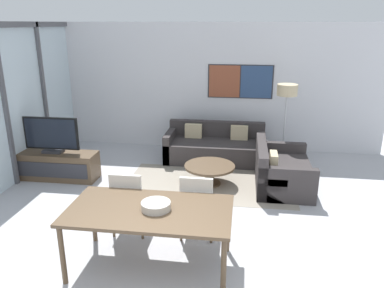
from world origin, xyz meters
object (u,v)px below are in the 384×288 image
(television, at_px, (51,135))
(sofa_main, at_px, (215,147))
(floor_lamp, at_px, (287,95))
(sofa_side, at_px, (279,172))
(dining_chair_left, at_px, (129,199))
(dining_chair_centre, at_px, (197,203))
(coffee_table, at_px, (210,170))
(dining_table, at_px, (150,214))
(fruit_bowl, at_px, (156,205))
(tv_console, at_px, (55,165))

(television, bearing_deg, sofa_main, 26.50)
(floor_lamp, bearing_deg, television, -162.53)
(television, xyz_separation_m, sofa_side, (4.10, 0.23, -0.57))
(dining_chair_left, height_order, dining_chair_centre, same)
(coffee_table, relative_size, dining_table, 0.48)
(sofa_main, height_order, dining_chair_left, dining_chair_left)
(floor_lamp, bearing_deg, sofa_side, -98.34)
(dining_table, relative_size, floor_lamp, 1.14)
(sofa_main, height_order, dining_table, dining_table)
(sofa_main, bearing_deg, fruit_bowl, -95.75)
(sofa_side, relative_size, coffee_table, 1.64)
(television, xyz_separation_m, dining_chair_left, (1.96, -1.68, -0.32))
(sofa_main, relative_size, sofa_side, 1.39)
(coffee_table, xyz_separation_m, floor_lamp, (1.38, 1.22, 1.16))
(television, relative_size, fruit_bowl, 3.05)
(television, xyz_separation_m, dining_table, (2.42, -2.36, -0.14))
(television, distance_m, coffee_table, 2.94)
(dining_table, relative_size, dining_chair_left, 2.04)
(tv_console, height_order, fruit_bowl, fruit_bowl)
(dining_chair_left, bearing_deg, dining_table, -55.84)
(coffee_table, bearing_deg, fruit_bowl, -98.76)
(dining_chair_centre, distance_m, fruit_bowl, 0.86)
(television, height_order, dining_table, television)
(sofa_main, xyz_separation_m, dining_chair_centre, (0.00, -3.09, 0.25))
(television, relative_size, sofa_main, 0.50)
(dining_table, bearing_deg, fruit_bowl, -2.38)
(tv_console, xyz_separation_m, dining_chair_left, (1.96, -1.68, 0.26))
(tv_console, distance_m, dining_chair_left, 2.59)
(tv_console, relative_size, floor_lamp, 0.97)
(tv_console, xyz_separation_m, sofa_side, (4.10, 0.23, 0.01))
(tv_console, xyz_separation_m, dining_chair_centre, (2.88, -1.65, 0.26))
(floor_lamp, bearing_deg, coffee_table, -138.55)
(dining_chair_left, distance_m, fruit_bowl, 0.92)
(sofa_side, xyz_separation_m, dining_chair_centre, (-1.22, -1.88, 0.25))
(television, height_order, dining_chair_centre, television)
(tv_console, xyz_separation_m, dining_table, (2.42, -2.36, 0.44))
(dining_chair_left, bearing_deg, floor_lamp, 52.65)
(sofa_side, bearing_deg, television, 93.16)
(sofa_main, bearing_deg, television, -153.50)
(dining_table, bearing_deg, sofa_main, 83.08)
(sofa_main, height_order, coffee_table, sofa_main)
(tv_console, distance_m, sofa_side, 4.10)
(television, bearing_deg, sofa_side, 3.16)
(coffee_table, xyz_separation_m, fruit_bowl, (-0.38, -2.48, 0.54))
(television, height_order, coffee_table, television)
(dining_chair_left, bearing_deg, coffee_table, 62.86)
(dining_chair_centre, bearing_deg, sofa_main, 90.03)
(dining_chair_centre, bearing_deg, tv_console, 150.21)
(coffee_table, relative_size, dining_chair_centre, 0.98)
(sofa_main, height_order, dining_chair_centre, dining_chair_centre)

